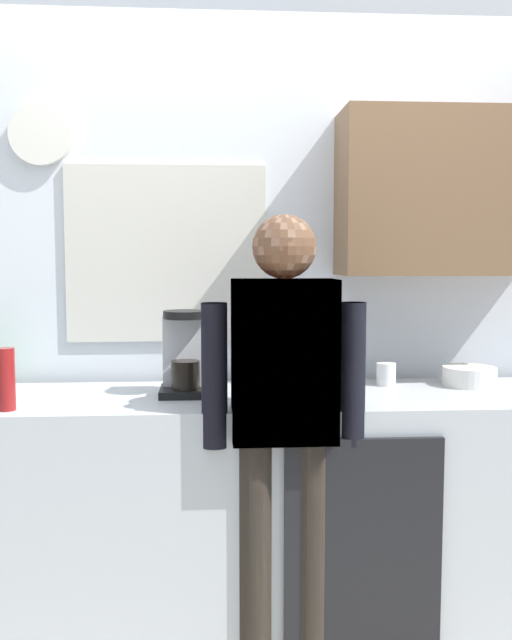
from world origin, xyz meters
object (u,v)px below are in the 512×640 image
bottle_red_vinegar (6,379)px  cup_white_mug (386,374)px  coffee_maker (186,357)px  mixing_bowl (469,376)px  person_guest (284,404)px  person_at_sink (284,404)px

bottle_red_vinegar → cup_white_mug: bottle_red_vinegar is taller
coffee_maker → mixing_bowl: coffee_maker is taller
person_guest → person_at_sink: bearing=180.0°
mixing_bowl → person_at_sink: bearing=-152.3°
cup_white_mug → person_at_sink: size_ratio=0.06×
bottle_red_vinegar → cup_white_mug: (1.45, 0.37, -0.06)m
coffee_maker → cup_white_mug: (0.83, 0.12, -0.10)m
cup_white_mug → person_at_sink: 0.67m
coffee_maker → person_guest: bearing=-44.2°
mixing_bowl → person_guest: bearing=-152.3°
coffee_maker → bottle_red_vinegar: (-0.62, -0.25, -0.04)m
coffee_maker → person_guest: (0.35, -0.34, -0.12)m
cup_white_mug → person_at_sink: (-0.48, -0.46, -0.02)m
coffee_maker → bottle_red_vinegar: 0.67m
bottle_red_vinegar → mixing_bowl: size_ratio=1.00×
coffee_maker → bottle_red_vinegar: coffee_maker is taller
bottle_red_vinegar → mixing_bowl: (1.79, 0.34, -0.07)m
coffee_maker → person_at_sink: person_at_sink is taller
coffee_maker → person_at_sink: (0.35, -0.34, -0.12)m
coffee_maker → mixing_bowl: (1.17, 0.09, -0.11)m
cup_white_mug → mixing_bowl: bearing=-5.2°
bottle_red_vinegar → person_at_sink: size_ratio=0.14×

